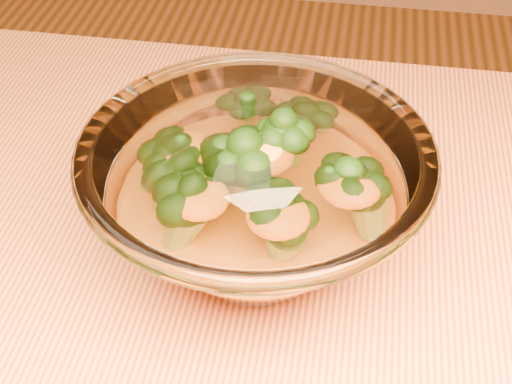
% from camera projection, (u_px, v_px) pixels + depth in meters
% --- Properties ---
extents(glass_bowl, '(0.25, 0.25, 0.11)m').
position_uv_depth(glass_bowl, '(256.00, 198.00, 0.51)').
color(glass_bowl, white).
rests_on(glass_bowl, table).
extents(cheese_sauce, '(0.14, 0.14, 0.04)m').
position_uv_depth(cheese_sauce, '(256.00, 221.00, 0.52)').
color(cheese_sauce, orange).
rests_on(cheese_sauce, glass_bowl).
extents(broccoli_heap, '(0.16, 0.15, 0.08)m').
position_uv_depth(broccoli_heap, '(255.00, 174.00, 0.50)').
color(broccoli_heap, black).
rests_on(broccoli_heap, cheese_sauce).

